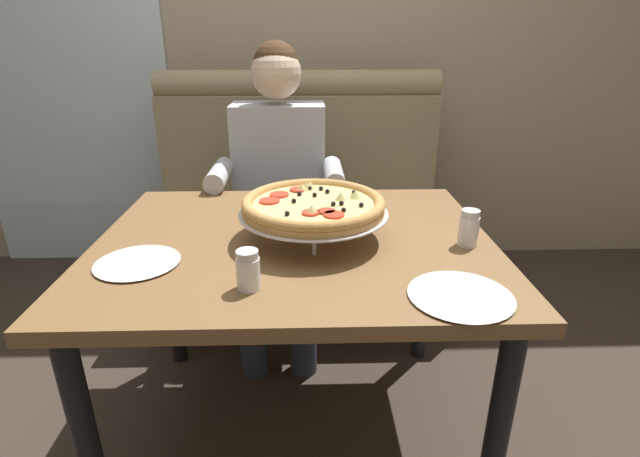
# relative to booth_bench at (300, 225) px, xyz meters

# --- Properties ---
(ground_plane) EXTENTS (16.00, 16.00, 0.00)m
(ground_plane) POSITION_rel_booth_bench_xyz_m (0.00, -0.94, -0.40)
(ground_plane) COLOR #382D26
(back_wall_with_window) EXTENTS (6.00, 0.12, 2.80)m
(back_wall_with_window) POSITION_rel_booth_bench_xyz_m (0.00, 0.57, 1.00)
(back_wall_with_window) COLOR tan
(back_wall_with_window) RESTS_ON ground_plane
(window_panel) EXTENTS (1.10, 0.02, 2.80)m
(window_panel) POSITION_rel_booth_bench_xyz_m (-1.27, 0.50, 1.00)
(window_panel) COLOR white
(window_panel) RESTS_ON ground_plane
(booth_bench) EXTENTS (1.43, 0.78, 1.13)m
(booth_bench) POSITION_rel_booth_bench_xyz_m (0.00, 0.00, 0.00)
(booth_bench) COLOR #998966
(booth_bench) RESTS_ON ground_plane
(dining_table) EXTENTS (1.17, 0.94, 0.73)m
(dining_table) POSITION_rel_booth_bench_xyz_m (0.00, -0.94, 0.24)
(dining_table) COLOR brown
(dining_table) RESTS_ON ground_plane
(diner_main) EXTENTS (0.54, 0.64, 1.27)m
(diner_main) POSITION_rel_booth_bench_xyz_m (-0.08, -0.27, 0.31)
(diner_main) COLOR #2D3342
(diner_main) RESTS_ON ground_plane
(pizza) EXTENTS (0.44, 0.44, 0.14)m
(pizza) POSITION_rel_booth_bench_xyz_m (0.06, -0.94, 0.43)
(pizza) COLOR silver
(pizza) RESTS_ON dining_table
(shaker_oregano) EXTENTS (0.06, 0.06, 0.10)m
(shaker_oregano) POSITION_rel_booth_bench_xyz_m (-0.10, -1.24, 0.37)
(shaker_oregano) COLOR white
(shaker_oregano) RESTS_ON dining_table
(shaker_pepper_flakes) EXTENTS (0.06, 0.06, 0.11)m
(shaker_pepper_flakes) POSITION_rel_booth_bench_xyz_m (0.50, -1.00, 0.38)
(shaker_pepper_flakes) COLOR white
(shaker_pepper_flakes) RESTS_ON dining_table
(plate_near_left) EXTENTS (0.22, 0.22, 0.02)m
(plate_near_left) POSITION_rel_booth_bench_xyz_m (-0.41, -1.10, 0.34)
(plate_near_left) COLOR white
(plate_near_left) RESTS_ON dining_table
(plate_near_right) EXTENTS (0.24, 0.24, 0.02)m
(plate_near_right) POSITION_rel_booth_bench_xyz_m (0.39, -1.29, 0.34)
(plate_near_right) COLOR white
(plate_near_right) RESTS_ON dining_table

